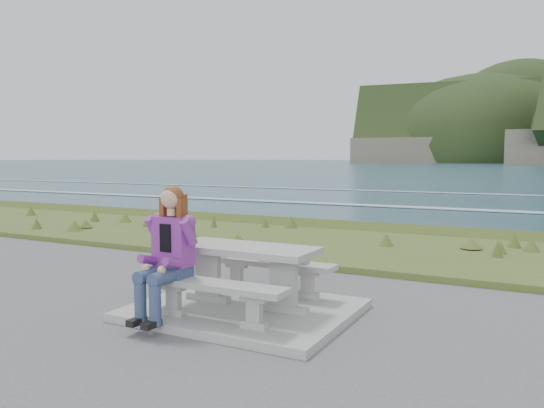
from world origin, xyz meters
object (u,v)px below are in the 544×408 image
object	(u,v)px
bench_landward	(212,291)
seated_woman	(164,270)
picnic_table	(244,259)
bench_seaward	(271,268)

from	to	relation	value
bench_landward	seated_woman	distance (m)	0.61
bench_landward	picnic_table	bearing A→B (deg)	90.00
bench_seaward	seated_woman	distance (m)	1.65
picnic_table	bench_landward	world-z (taller)	picnic_table
bench_seaward	seated_woman	xyz separation A→B (m)	(-0.55, -1.54, 0.20)
bench_seaward	bench_landward	bearing A→B (deg)	-90.00
picnic_table	seated_woman	distance (m)	1.01
bench_seaward	picnic_table	bearing A→B (deg)	-90.00
picnic_table	bench_seaward	xyz separation A→B (m)	(0.00, 0.70, -0.23)
bench_landward	bench_seaward	bearing A→B (deg)	90.00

